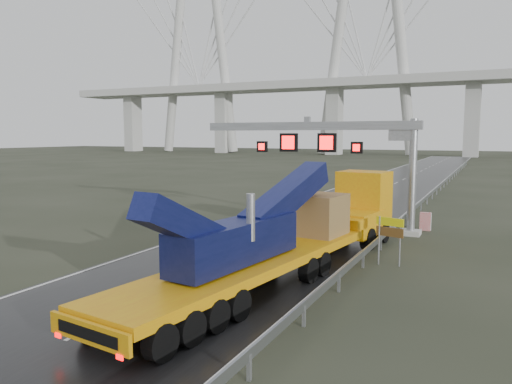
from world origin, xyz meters
The scene contains 7 objects.
ground centered at (0.00, 0.00, 0.00)m, with size 400.00×400.00×0.00m, color #282D1F.
road centered at (0.00, 40.00, 0.01)m, with size 11.00×200.00×0.02m, color black.
guardrail centered at (6.10, 30.00, 0.70)m, with size 0.20×140.00×1.40m, color gray, non-canonical shape.
sign_gantry centered at (2.10, 17.99, 5.61)m, with size 14.90×1.20×7.42m.
heavy_haul_truck centered at (3.53, 7.99, 1.91)m, with size 5.76×21.18×4.93m.
exit_sign_pair centered at (7.10, 10.00, 1.65)m, with size 1.34×0.41×2.36m.
striped_barrier centered at (7.54, 20.00, 0.59)m, with size 0.69×0.37×1.17m, color red.
Camera 1 is at (11.47, -13.77, 6.21)m, focal length 35.00 mm.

